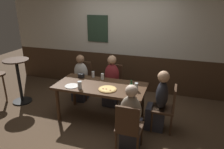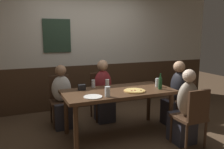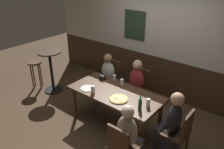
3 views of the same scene
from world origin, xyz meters
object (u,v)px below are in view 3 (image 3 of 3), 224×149
Objects in this scene: chair_right_near at (122,146)px; side_bar_table at (51,68)px; person_mid_far at (135,90)px; plate_white_large at (87,88)px; pizza at (119,99)px; dining_table at (115,96)px; chair_mid_far at (139,87)px; bar_stool at (35,67)px; chair_left_far at (111,77)px; condiment_caddy at (103,77)px; person_left_far at (107,80)px; chair_head_east at (180,132)px; pint_glass_stout at (93,90)px; highball_clear at (114,78)px; person_right_near at (128,141)px; beer_bottle_green at (140,104)px; beer_glass_half at (122,82)px; person_head_east at (170,128)px; tumbler_short at (148,103)px.

side_bar_table is at bearing 162.16° from chair_right_near.
plate_white_large is at bearing -119.15° from person_mid_far.
dining_table is at bearing 141.00° from pizza.
bar_stool is at bearing -160.10° from chair_mid_far.
chair_left_far reaches higher than condiment_caddy.
chair_mid_far is (-0.78, 1.67, 0.00)m from chair_right_near.
chair_head_east is at bearing -17.84° from person_left_far.
pint_glass_stout is at bearing -169.79° from chair_head_east.
chair_mid_far is at bearing 101.51° from pizza.
highball_clear reaches higher than dining_table.
person_left_far is (-0.00, -0.16, -0.03)m from chair_left_far.
pizza reaches higher than dining_table.
person_right_near is 4.41× the size of beer_bottle_green.
dining_table is 2.51m from bar_stool.
beer_glass_half is at bearing -37.13° from chair_left_far.
person_right_near reaches higher than highball_clear.
beer_glass_half is 1.17× the size of condiment_caddy.
side_bar_table is at bearing 178.67° from chair_head_east.
chair_head_east is at bearing -32.64° from chair_mid_far.
plate_white_large is at bearing -11.27° from side_bar_table.
beer_glass_half is (-1.21, 0.30, 0.30)m from person_head_east.
person_mid_far is (-1.30, 0.67, -0.01)m from chair_head_east.
condiment_caddy is at bearing -132.33° from chair_mid_far.
chair_left_far is at bearing 136.02° from person_right_near.
person_mid_far reaches higher than tumbler_short.
plate_white_large is at bearing -115.31° from chair_mid_far.
beer_bottle_green is at bearing -31.03° from person_left_far.
chair_left_far is at bearing 134.56° from pizza.
person_mid_far is 0.54m from highball_clear.
beer_bottle_green is (-0.12, 0.48, 0.36)m from person_right_near.
condiment_caddy is (0.25, -0.59, 0.29)m from chair_left_far.
condiment_caddy is 2.01m from bar_stool.
chair_mid_far is 2.59× the size of pizza.
chair_head_east reaches higher than condiment_caddy.
condiment_caddy is at bearing 6.35° from side_bar_table.
pint_glass_stout reaches higher than chair_head_east.
tumbler_short reaches higher than chair_mid_far.
beer_glass_half and highball_clear have the same top height.
beer_bottle_green is (0.66, -0.87, 0.35)m from person_mid_far.
beer_glass_half is (-1.37, 0.30, 0.30)m from chair_head_east.
highball_clear is (-0.23, 0.05, 0.00)m from beer_glass_half.
pizza is at bearing -170.03° from person_head_east.
chair_mid_far is 0.80m from person_left_far.
plate_white_large is (-1.81, -0.23, 0.25)m from chair_head_east.
chair_mid_far is 0.77× the size of person_right_near.
condiment_caddy is (-0.46, -0.05, -0.01)m from beer_glass_half.
chair_left_far is 1.26m from pint_glass_stout.
side_bar_table is 1.46× the size of bar_stool.
pint_glass_stout is 1.80m from side_bar_table.
pizza is 0.71m from plate_white_large.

